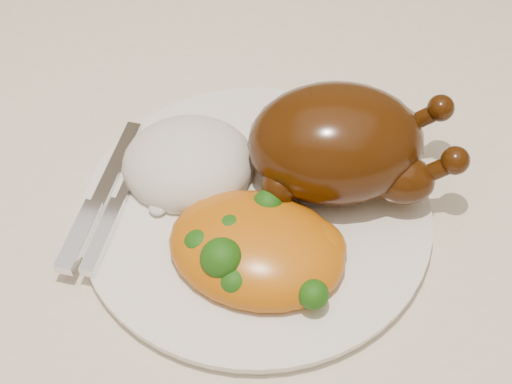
# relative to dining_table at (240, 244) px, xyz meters

# --- Properties ---
(dining_table) EXTENTS (1.60, 0.90, 0.76)m
(dining_table) POSITION_rel_dining_table_xyz_m (0.00, 0.00, 0.00)
(dining_table) COLOR brown
(dining_table) RESTS_ON floor
(tablecloth) EXTENTS (1.73, 1.03, 0.18)m
(tablecloth) POSITION_rel_dining_table_xyz_m (0.00, 0.00, 0.07)
(tablecloth) COLOR white
(tablecloth) RESTS_ON dining_table
(dinner_plate) EXTENTS (0.34, 0.34, 0.01)m
(dinner_plate) POSITION_rel_dining_table_xyz_m (0.03, -0.04, 0.11)
(dinner_plate) COLOR white
(dinner_plate) RESTS_ON tablecloth
(roast_chicken) EXTENTS (0.19, 0.14, 0.09)m
(roast_chicken) POSITION_rel_dining_table_xyz_m (0.08, 0.01, 0.16)
(roast_chicken) COLOR #422207
(roast_chicken) RESTS_ON dinner_plate
(rice_mound) EXTENTS (0.14, 0.13, 0.06)m
(rice_mound) POSITION_rel_dining_table_xyz_m (-0.04, -0.02, 0.13)
(rice_mound) COLOR white
(rice_mound) RESTS_ON dinner_plate
(mac_and_cheese) EXTENTS (0.15, 0.12, 0.05)m
(mac_and_cheese) POSITION_rel_dining_table_xyz_m (0.04, -0.09, 0.13)
(mac_and_cheese) COLOR orange
(mac_and_cheese) RESTS_ON dinner_plate
(cutlery) EXTENTS (0.03, 0.16, 0.01)m
(cutlery) POSITION_rel_dining_table_xyz_m (-0.09, -0.08, 0.12)
(cutlery) COLOR silver
(cutlery) RESTS_ON dinner_plate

